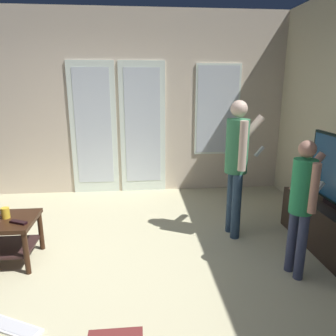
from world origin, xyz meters
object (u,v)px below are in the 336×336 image
(cup_near_edge, at_px, (5,213))
(dvd_remote_slim, at_px, (18,222))
(loose_keyboard, at_px, (14,328))
(person_child, at_px, (303,198))
(tv_stand, at_px, (333,230))
(person_adult, at_px, (237,158))

(cup_near_edge, height_order, dvd_remote_slim, cup_near_edge)
(loose_keyboard, height_order, cup_near_edge, cup_near_edge)
(person_child, bearing_deg, cup_near_edge, 169.55)
(tv_stand, distance_m, cup_near_edge, 3.31)
(tv_stand, xyz_separation_m, dvd_remote_slim, (-3.14, -0.00, 0.22))
(dvd_remote_slim, bearing_deg, loose_keyboard, -51.43)
(loose_keyboard, bearing_deg, person_adult, 32.98)
(person_adult, bearing_deg, loose_keyboard, -147.02)
(person_adult, height_order, person_child, person_adult)
(person_adult, bearing_deg, dvd_remote_slim, -167.91)
(loose_keyboard, bearing_deg, person_child, 11.30)
(tv_stand, xyz_separation_m, person_adult, (-0.92, 0.47, 0.68))
(loose_keyboard, bearing_deg, cup_near_edge, 110.70)
(person_adult, bearing_deg, tv_stand, -27.31)
(person_adult, relative_size, person_child, 1.23)
(person_child, xyz_separation_m, cup_near_edge, (-2.72, 0.50, -0.25))
(person_child, xyz_separation_m, loose_keyboard, (-2.35, -0.47, -0.75))
(person_adult, distance_m, loose_keyboard, 2.57)
(loose_keyboard, bearing_deg, tv_stand, 15.89)
(tv_stand, height_order, person_adult, person_adult)
(tv_stand, bearing_deg, dvd_remote_slim, -179.97)
(loose_keyboard, bearing_deg, dvd_remote_slim, 103.69)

